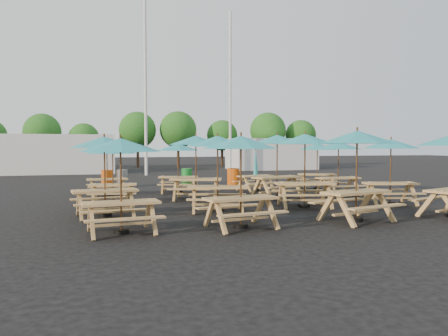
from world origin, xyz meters
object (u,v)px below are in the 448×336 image
object	(u,v)px
picnic_unit_1	(104,147)
picnic_unit_5	(218,146)
picnic_unit_4	(241,148)
waste_bin_0	(107,179)
picnic_unit_0	(120,151)
waste_bin_3	(234,177)
picnic_unit_11	(256,172)
picnic_unit_3	(107,152)
waste_bin_4	(232,177)
picnic_unit_9	(305,144)
waste_bin_1	(122,179)
picnic_unit_8	(357,143)
picnic_unit_13	(391,148)
picnic_unit_14	(339,149)
picnic_unit_2	(113,153)
picnic_unit_7	(178,150)
picnic_unit_15	(317,149)
picnic_unit_10	(277,143)
waste_bin_2	(187,177)
picnic_unit_6	(196,144)

from	to	relation	value
picnic_unit_1	picnic_unit_5	bearing A→B (deg)	-7.47
picnic_unit_4	waste_bin_0	xyz separation A→B (m)	(-3.09, 11.63, -1.54)
picnic_unit_0	waste_bin_3	bearing A→B (deg)	55.03
picnic_unit_1	picnic_unit_11	size ratio (longest dim) A/B	1.11
picnic_unit_3	picnic_unit_11	world-z (taller)	picnic_unit_11
waste_bin_4	picnic_unit_1	bearing A→B (deg)	-126.30
picnic_unit_9	picnic_unit_11	xyz separation A→B (m)	(0.16, 5.23, -1.23)
waste_bin_1	waste_bin_4	xyz separation A→B (m)	(5.54, -0.15, 0.00)
picnic_unit_9	picnic_unit_0	bearing A→B (deg)	-142.71
picnic_unit_1	picnic_unit_8	world-z (taller)	picnic_unit_8
picnic_unit_13	waste_bin_0	distance (m)	13.00
picnic_unit_9	picnic_unit_14	distance (m)	3.91
picnic_unit_2	picnic_unit_7	world-z (taller)	picnic_unit_7
picnic_unit_15	waste_bin_4	size ratio (longest dim) A/B	2.61
picnic_unit_10	picnic_unit_13	distance (m)	4.16
picnic_unit_7	picnic_unit_13	size ratio (longest dim) A/B	0.94
picnic_unit_9	picnic_unit_14	xyz separation A→B (m)	(2.81, 2.71, -0.19)
picnic_unit_1	picnic_unit_7	world-z (taller)	picnic_unit_1
picnic_unit_4	picnic_unit_10	size ratio (longest dim) A/B	0.90
picnic_unit_2	waste_bin_1	xyz separation A→B (m)	(0.55, 6.01, -1.34)
picnic_unit_4	waste_bin_0	world-z (taller)	picnic_unit_4
picnic_unit_4	waste_bin_3	size ratio (longest dim) A/B	2.71
picnic_unit_8	waste_bin_3	distance (m)	11.35
waste_bin_2	waste_bin_3	world-z (taller)	same
picnic_unit_0	picnic_unit_8	distance (m)	6.12
picnic_unit_9	picnic_unit_13	xyz separation A→B (m)	(3.14, -0.17, -0.14)
waste_bin_0	waste_bin_2	bearing A→B (deg)	3.42
picnic_unit_2	picnic_unit_3	size ratio (longest dim) A/B	1.01
picnic_unit_9	waste_bin_2	distance (m)	9.39
picnic_unit_9	waste_bin_3	world-z (taller)	picnic_unit_9
picnic_unit_8	picnic_unit_11	distance (m)	8.16
picnic_unit_2	picnic_unit_6	world-z (taller)	picnic_unit_6
picnic_unit_0	picnic_unit_11	distance (m)	10.16
picnic_unit_9	picnic_unit_3	bearing A→B (deg)	151.97
picnic_unit_3	picnic_unit_0	bearing A→B (deg)	-93.13
picnic_unit_5	waste_bin_0	bearing A→B (deg)	123.55
picnic_unit_6	picnic_unit_7	size ratio (longest dim) A/B	1.20
picnic_unit_0	picnic_unit_4	distance (m)	2.86
picnic_unit_5	picnic_unit_9	size ratio (longest dim) A/B	0.98
picnic_unit_9	waste_bin_4	xyz separation A→B (m)	(0.03, 8.46, -1.66)
picnic_unit_4	picnic_unit_5	size ratio (longest dim) A/B	0.96
picnic_unit_10	picnic_unit_13	world-z (taller)	picnic_unit_10
waste_bin_1	waste_bin_3	bearing A→B (deg)	-2.15
picnic_unit_10	waste_bin_0	xyz separation A→B (m)	(-6.36, 6.03, -1.69)
picnic_unit_8	picnic_unit_7	bearing A→B (deg)	97.70
picnic_unit_10	waste_bin_1	bearing A→B (deg)	117.92
picnic_unit_14	picnic_unit_15	size ratio (longest dim) A/B	1.00
picnic_unit_3	waste_bin_2	bearing A→B (deg)	38.02
picnic_unit_4	picnic_unit_6	bearing A→B (deg)	79.48
picnic_unit_6	waste_bin_4	bearing A→B (deg)	79.85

